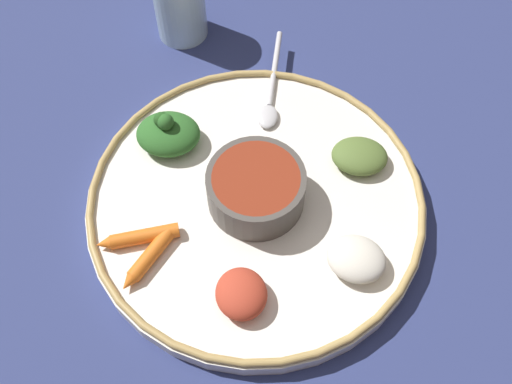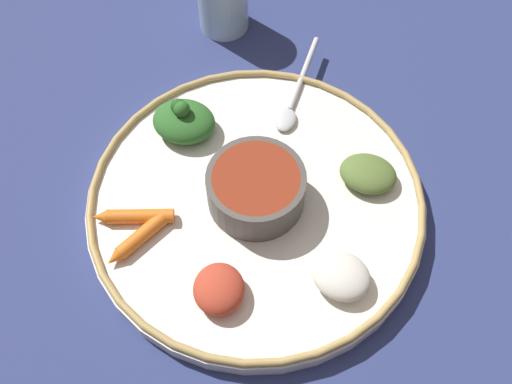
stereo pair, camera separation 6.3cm
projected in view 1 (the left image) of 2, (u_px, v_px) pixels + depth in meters
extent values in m
plane|color=navy|center=(256.00, 209.00, 0.67)|extent=(2.40, 2.40, 0.00)
cylinder|color=white|center=(256.00, 204.00, 0.66)|extent=(0.37, 0.37, 0.02)
torus|color=tan|center=(256.00, 198.00, 0.64)|extent=(0.36, 0.36, 0.01)
cylinder|color=#4C4742|center=(256.00, 188.00, 0.63)|extent=(0.10, 0.10, 0.04)
cylinder|color=maroon|center=(256.00, 179.00, 0.61)|extent=(0.09, 0.09, 0.01)
ellipsoid|color=silver|center=(268.00, 117.00, 0.70)|extent=(0.04, 0.04, 0.01)
cylinder|color=silver|center=(275.00, 68.00, 0.74)|extent=(0.07, 0.11, 0.01)
ellipsoid|color=#2D6628|center=(168.00, 134.00, 0.67)|extent=(0.09, 0.09, 0.03)
sphere|color=#23511E|center=(161.00, 120.00, 0.66)|extent=(0.02, 0.02, 0.02)
sphere|color=#2D6628|center=(166.00, 121.00, 0.65)|extent=(0.02, 0.02, 0.02)
cylinder|color=orange|center=(145.00, 236.00, 0.62)|extent=(0.06, 0.06, 0.02)
cone|color=orange|center=(103.00, 244.00, 0.61)|extent=(0.02, 0.02, 0.01)
cylinder|color=orange|center=(152.00, 254.00, 0.61)|extent=(0.02, 0.06, 0.02)
cone|color=orange|center=(128.00, 283.00, 0.59)|extent=(0.01, 0.02, 0.01)
ellipsoid|color=#B73D28|center=(241.00, 294.00, 0.58)|extent=(0.07, 0.07, 0.03)
ellipsoid|color=silver|center=(357.00, 258.00, 0.60)|extent=(0.07, 0.07, 0.03)
ellipsoid|color=#567033|center=(360.00, 156.00, 0.66)|extent=(0.08, 0.08, 0.02)
cylinder|color=silver|center=(179.00, 0.00, 0.76)|extent=(0.07, 0.07, 0.11)
cylinder|color=tan|center=(182.00, 19.00, 0.79)|extent=(0.06, 0.06, 0.05)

